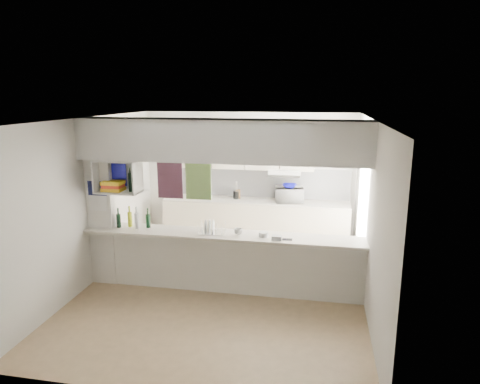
% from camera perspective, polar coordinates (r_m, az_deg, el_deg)
% --- Properties ---
extents(floor, '(4.80, 4.80, 0.00)m').
position_cam_1_polar(floor, '(6.73, -2.43, -12.99)').
color(floor, '#947956').
rests_on(floor, ground).
extents(ceiling, '(4.80, 4.80, 0.00)m').
position_cam_1_polar(ceiling, '(6.06, -2.67, 9.70)').
color(ceiling, white).
rests_on(ceiling, wall_back).
extents(wall_back, '(4.20, 0.00, 4.20)m').
position_cam_1_polar(wall_back, '(8.56, 1.11, 1.90)').
color(wall_back, silver).
rests_on(wall_back, floor).
extents(wall_left, '(0.00, 4.80, 4.80)m').
position_cam_1_polar(wall_left, '(7.04, -19.43, -1.29)').
color(wall_left, silver).
rests_on(wall_left, floor).
extents(wall_right, '(0.00, 4.80, 4.80)m').
position_cam_1_polar(wall_right, '(6.15, 16.89, -3.11)').
color(wall_right, silver).
rests_on(wall_right, floor).
extents(servery_partition, '(4.20, 0.50, 2.60)m').
position_cam_1_polar(servery_partition, '(6.23, -4.13, 1.02)').
color(servery_partition, silver).
rests_on(servery_partition, floor).
extents(cubby_shelf, '(0.65, 0.35, 0.50)m').
position_cam_1_polar(cubby_shelf, '(6.65, -15.98, 1.77)').
color(cubby_shelf, white).
rests_on(cubby_shelf, bulkhead).
extents(kitchen_run, '(3.60, 0.63, 2.24)m').
position_cam_1_polar(kitchen_run, '(8.39, 1.88, -1.66)').
color(kitchen_run, beige).
rests_on(kitchen_run, floor).
extents(microwave, '(0.57, 0.44, 0.29)m').
position_cam_1_polar(microwave, '(8.20, 6.61, -0.36)').
color(microwave, white).
rests_on(microwave, bench_top).
extents(bowl, '(0.27, 0.27, 0.07)m').
position_cam_1_polar(bowl, '(8.13, 6.63, 0.81)').
color(bowl, '#0B0B7B').
rests_on(bowl, microwave).
extents(dish_rack, '(0.40, 0.32, 0.21)m').
position_cam_1_polar(dish_rack, '(6.40, -3.79, -4.74)').
color(dish_rack, silver).
rests_on(dish_rack, breakfast_bar).
extents(cup, '(0.13, 0.13, 0.10)m').
position_cam_1_polar(cup, '(6.27, -0.23, -5.28)').
color(cup, white).
rests_on(cup, dish_rack).
extents(wine_bottles, '(0.52, 0.15, 0.34)m').
position_cam_1_polar(wine_bottles, '(6.82, -14.03, -3.62)').
color(wine_bottles, black).
rests_on(wine_bottles, breakfast_bar).
extents(plastic_tubs, '(0.49, 0.22, 0.07)m').
position_cam_1_polar(plastic_tubs, '(6.19, 3.92, -5.84)').
color(plastic_tubs, silver).
rests_on(plastic_tubs, breakfast_bar).
extents(utensil_jar, '(0.11, 0.11, 0.16)m').
position_cam_1_polar(utensil_jar, '(8.42, -0.53, -0.39)').
color(utensil_jar, black).
rests_on(utensil_jar, bench_top).
extents(knife_block, '(0.10, 0.08, 0.18)m').
position_cam_1_polar(knife_block, '(8.44, -0.25, -0.28)').
color(knife_block, brown).
rests_on(knife_block, bench_top).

